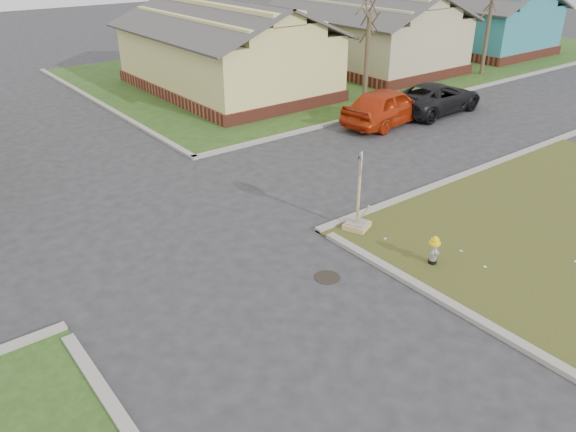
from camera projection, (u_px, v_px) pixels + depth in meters
ground at (241, 300)px, 12.85m from camera, size 120.00×120.00×0.00m
verge_far_right at (367, 58)px, 37.55m from camera, size 37.00×19.00×0.05m
curbs at (146, 221)px, 16.38m from camera, size 80.00×40.00×0.12m
manhole at (327, 277)px, 13.69m from camera, size 0.64×0.64×0.01m
side_house_yellow at (225, 49)px, 28.97m from camera, size 7.60×11.60×4.70m
side_house_tan at (364, 30)px, 34.43m from camera, size 7.60×11.60×4.70m
side_house_teal at (464, 17)px, 39.88m from camera, size 7.60×11.60×4.70m
tree_mid_right at (367, 59)px, 26.72m from camera, size 0.22×0.22×4.20m
tree_far_right at (487, 32)px, 32.26m from camera, size 0.22×0.22×4.76m
fire_hydrant at (434, 248)px, 14.01m from camera, size 0.29×0.29×0.78m
stop_sign at (358, 212)px, 15.66m from camera, size 0.65×0.64×2.31m
red_sedan at (388, 106)px, 24.36m from camera, size 4.92×2.46×1.61m
dark_pickup at (436, 98)px, 26.04m from camera, size 5.08×2.54×1.38m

